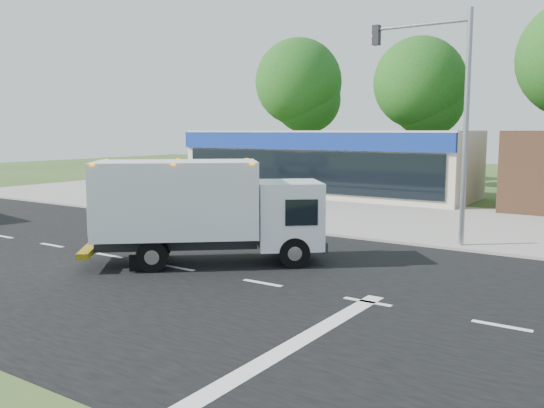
% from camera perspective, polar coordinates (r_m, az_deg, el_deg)
% --- Properties ---
extents(ground, '(120.00, 120.00, 0.00)m').
position_cam_1_polar(ground, '(15.29, -0.93, -7.89)').
color(ground, '#385123').
rests_on(ground, ground).
extents(road_asphalt, '(60.00, 14.00, 0.02)m').
position_cam_1_polar(road_asphalt, '(15.29, -0.93, -7.87)').
color(road_asphalt, black).
rests_on(road_asphalt, ground).
extents(sidewalk, '(60.00, 2.40, 0.12)m').
position_cam_1_polar(sidewalk, '(22.34, 11.20, -3.02)').
color(sidewalk, gray).
rests_on(sidewalk, ground).
extents(parking_apron, '(60.00, 9.00, 0.02)m').
position_cam_1_polar(parking_apron, '(27.73, 15.85, -1.27)').
color(parking_apron, gray).
rests_on(parking_apron, ground).
extents(lane_markings, '(55.20, 7.00, 0.01)m').
position_cam_1_polar(lane_markings, '(13.49, 0.51, -9.91)').
color(lane_markings, silver).
rests_on(lane_markings, road_asphalt).
extents(ems_box_truck, '(6.78, 6.21, 3.12)m').
position_cam_1_polar(ems_box_truck, '(17.36, -6.89, -0.05)').
color(ems_box_truck, black).
rests_on(ems_box_truck, ground).
extents(emergency_worker, '(0.71, 0.80, 1.96)m').
position_cam_1_polar(emergency_worker, '(17.19, -11.30, -3.06)').
color(emergency_worker, tan).
rests_on(emergency_worker, ground).
extents(retail_strip_mall, '(18.00, 6.20, 4.00)m').
position_cam_1_polar(retail_strip_mall, '(36.53, 5.38, 4.14)').
color(retail_strip_mall, beige).
rests_on(retail_strip_mall, ground).
extents(traffic_signal_pole, '(3.51, 0.25, 8.00)m').
position_cam_1_polar(traffic_signal_pole, '(20.65, 16.99, 9.53)').
color(traffic_signal_pole, gray).
rests_on(traffic_signal_pole, ground).
extents(background_trees, '(36.77, 7.39, 12.10)m').
position_cam_1_polar(background_trees, '(41.46, 21.33, 11.48)').
color(background_trees, '#332114').
rests_on(background_trees, ground).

